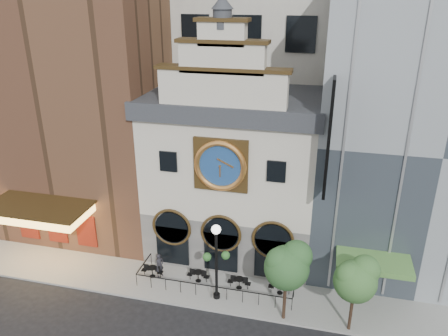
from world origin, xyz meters
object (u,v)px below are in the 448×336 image
lamppost (216,254)px  tree_right (356,278)px  bistro_0 (152,271)px  bistro_1 (198,275)px  bistro_2 (239,282)px  pedestrian (160,265)px  tree_left (288,264)px  bistro_3 (280,287)px

lamppost → tree_right: (8.49, -0.84, 0.27)m
lamppost → bistro_0: bearing=145.1°
bistro_0 → bistro_1: size_ratio=1.00×
bistro_0 → bistro_2: size_ratio=1.00×
bistro_0 → lamppost: lamppost is taller
bistro_2 → lamppost: 3.44m
pedestrian → tree_right: (12.97, -2.14, 2.76)m
bistro_2 → tree_left: (3.33, -2.17, 3.47)m
bistro_2 → bistro_3: bearing=2.5°
pedestrian → lamppost: lamppost is taller
tree_right → bistro_0: bearing=171.7°
bistro_1 → pedestrian: (-2.79, -0.10, 0.44)m
lamppost → pedestrian: bearing=141.6°
bistro_0 → lamppost: size_ratio=0.29×
pedestrian → tree_right: bearing=-72.0°
bistro_0 → bistro_1: same height
bistro_1 → lamppost: 3.66m
bistro_2 → tree_left: bearing=-33.1°
bistro_2 → tree_left: 5.28m
bistro_1 → lamppost: size_ratio=0.29×
bistro_0 → bistro_2: bearing=1.9°
bistro_0 → bistro_3: size_ratio=1.00×
tree_left → bistro_2: bearing=146.9°
bistro_3 → tree_left: tree_left is taller
bistro_3 → tree_left: 4.19m
bistro_3 → tree_left: size_ratio=0.29×
bistro_1 → bistro_2: bearing=-1.4°
bistro_1 → tree_right: tree_right is taller
bistro_1 → tree_right: size_ratio=0.32×
bistro_1 → tree_right: bearing=-12.4°
bistro_0 → pedestrian: bearing=19.1°
bistro_1 → tree_right: (10.18, -2.24, 3.19)m
lamppost → bistro_3: bearing=-2.3°
bistro_3 → lamppost: lamppost is taller
bistro_0 → tree_left: bearing=-11.6°
bistro_1 → bistro_3: size_ratio=1.00×
lamppost → tree_right: bearing=-27.9°
bistro_2 → bistro_1: bearing=178.6°
pedestrian → tree_left: (9.05, -2.14, 3.04)m
bistro_2 → bistro_3: size_ratio=1.00×
bistro_1 → bistro_3: (5.71, 0.05, 0.00)m
bistro_2 → pedestrian: size_ratio=0.88×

